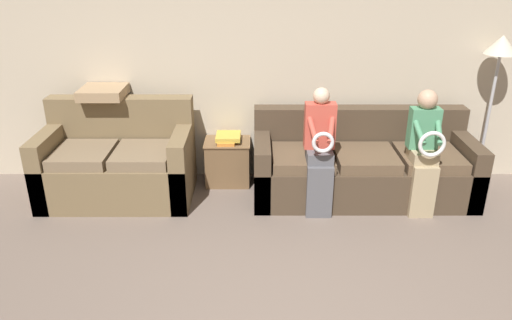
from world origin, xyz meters
TOP-DOWN VIEW (x-y plane):
  - wall_back at (0.00, 3.16)m, footprint 7.91×0.06m
  - couch_main at (0.79, 2.64)m, footprint 2.22×0.87m
  - couch_side at (-1.71, 2.61)m, footprint 1.50×0.86m
  - child_left_seated at (0.30, 2.29)m, footprint 0.29×0.37m
  - child_right_seated at (1.28, 2.28)m, footprint 0.28×0.38m
  - side_shelf at (-0.61, 2.91)m, footprint 0.49×0.38m
  - book_stack at (-0.60, 2.91)m, footprint 0.26×0.32m
  - floor_lamp at (2.14, 2.91)m, footprint 0.33×0.33m
  - throw_pillow at (-1.87, 2.89)m, footprint 0.44×0.44m

SIDE VIEW (x-z plane):
  - side_shelf at x=-0.61m, z-range 0.01..0.50m
  - couch_main at x=0.79m, z-range -0.12..0.74m
  - couch_side at x=-1.71m, z-range -0.14..0.84m
  - book_stack at x=-0.60m, z-range 0.49..0.57m
  - child_left_seated at x=0.30m, z-range 0.05..1.27m
  - child_right_seated at x=1.28m, z-range 0.07..1.27m
  - throw_pillow at x=-1.87m, z-range 0.98..1.08m
  - wall_back at x=0.00m, z-range 0.00..2.55m
  - floor_lamp at x=2.14m, z-range 0.56..2.16m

